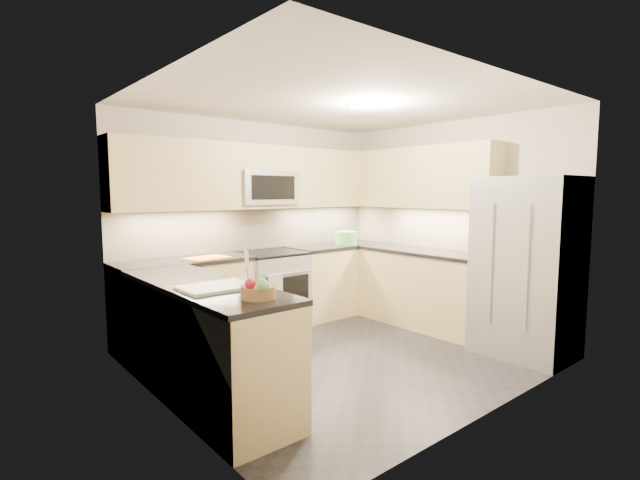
{
  "coord_description": "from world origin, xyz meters",
  "views": [
    {
      "loc": [
        -3.08,
        -3.34,
        1.65
      ],
      "look_at": [
        0.0,
        0.35,
        1.15
      ],
      "focal_mm": 26.0,
      "sensor_mm": 36.0,
      "label": 1
    }
  ],
  "objects": [
    {
      "name": "floor",
      "position": [
        0.0,
        0.0,
        0.0
      ],
      "size": [
        3.6,
        3.2,
        0.0
      ],
      "primitive_type": "cube",
      "color": "#25242A",
      "rests_on": "ground"
    },
    {
      "name": "ceiling",
      "position": [
        0.0,
        0.0,
        2.5
      ],
      "size": [
        3.6,
        3.2,
        0.02
      ],
      "primitive_type": "cube",
      "color": "beige",
      "rests_on": "wall_back"
    },
    {
      "name": "wall_back",
      "position": [
        0.0,
        1.6,
        1.25
      ],
      "size": [
        3.6,
        0.02,
        2.5
      ],
      "primitive_type": "cube",
      "color": "#BEB4A6",
      "rests_on": "floor"
    },
    {
      "name": "wall_front",
      "position": [
        0.0,
        -1.6,
        1.25
      ],
      "size": [
        3.6,
        0.02,
        2.5
      ],
      "primitive_type": "cube",
      "color": "#BEB4A6",
      "rests_on": "floor"
    },
    {
      "name": "wall_left",
      "position": [
        -1.8,
        0.0,
        1.25
      ],
      "size": [
        0.02,
        3.2,
        2.5
      ],
      "primitive_type": "cube",
      "color": "#BEB4A6",
      "rests_on": "floor"
    },
    {
      "name": "wall_right",
      "position": [
        1.8,
        0.0,
        1.25
      ],
      "size": [
        0.02,
        3.2,
        2.5
      ],
      "primitive_type": "cube",
      "color": "#BEB4A6",
      "rests_on": "floor"
    },
    {
      "name": "base_cab_back_left",
      "position": [
        -1.09,
        1.3,
        0.45
      ],
      "size": [
        1.42,
        0.6,
        0.9
      ],
      "primitive_type": "cube",
      "color": "#DAC483",
      "rests_on": "floor"
    },
    {
      "name": "base_cab_back_right",
      "position": [
        1.09,
        1.3,
        0.45
      ],
      "size": [
        1.42,
        0.6,
        0.9
      ],
      "primitive_type": "cube",
      "color": "#DAC483",
      "rests_on": "floor"
    },
    {
      "name": "base_cab_right",
      "position": [
        1.5,
        0.15,
        0.45
      ],
      "size": [
        0.6,
        1.7,
        0.9
      ],
      "primitive_type": "cube",
      "color": "#DAC483",
      "rests_on": "floor"
    },
    {
      "name": "base_cab_peninsula",
      "position": [
        -1.5,
        0.0,
        0.45
      ],
      "size": [
        0.6,
        2.0,
        0.9
      ],
      "primitive_type": "cube",
      "color": "#DAC483",
      "rests_on": "floor"
    },
    {
      "name": "countertop_back_left",
      "position": [
        -1.09,
        1.3,
        0.92
      ],
      "size": [
        1.42,
        0.63,
        0.04
      ],
      "primitive_type": "cube",
      "color": "black",
      "rests_on": "base_cab_back_left"
    },
    {
      "name": "countertop_back_right",
      "position": [
        1.09,
        1.3,
        0.92
      ],
      "size": [
        1.42,
        0.63,
        0.04
      ],
      "primitive_type": "cube",
      "color": "black",
      "rests_on": "base_cab_back_right"
    },
    {
      "name": "countertop_right",
      "position": [
        1.5,
        0.15,
        0.92
      ],
      "size": [
        0.63,
        1.7,
        0.04
      ],
      "primitive_type": "cube",
      "color": "black",
      "rests_on": "base_cab_right"
    },
    {
      "name": "countertop_peninsula",
      "position": [
        -1.5,
        0.0,
        0.92
      ],
      "size": [
        0.63,
        2.0,
        0.04
      ],
      "primitive_type": "cube",
      "color": "black",
      "rests_on": "base_cab_peninsula"
    },
    {
      "name": "upper_cab_back",
      "position": [
        0.0,
        1.43,
        1.83
      ],
      "size": [
        3.6,
        0.35,
        0.75
      ],
      "primitive_type": "cube",
      "color": "#DAC483",
      "rests_on": "wall_back"
    },
    {
      "name": "upper_cab_right",
      "position": [
        1.62,
        0.28,
        1.83
      ],
      "size": [
        0.35,
        1.95,
        0.75
      ],
      "primitive_type": "cube",
      "color": "#DAC483",
      "rests_on": "wall_right"
    },
    {
      "name": "backsplash_back",
      "position": [
        0.0,
        1.6,
        1.2
      ],
      "size": [
        3.6,
        0.01,
        0.51
      ],
      "primitive_type": "cube",
      "color": "tan",
      "rests_on": "wall_back"
    },
    {
      "name": "backsplash_right",
      "position": [
        1.8,
        0.45,
        1.2
      ],
      "size": [
        0.01,
        2.3,
        0.51
      ],
      "primitive_type": "cube",
      "color": "tan",
      "rests_on": "wall_right"
    },
    {
      "name": "gas_range",
      "position": [
        0.0,
        1.28,
        0.46
      ],
      "size": [
        0.76,
        0.65,
        0.91
      ],
      "primitive_type": "cube",
      "color": "#ACAFB4",
      "rests_on": "floor"
    },
    {
      "name": "range_cooktop",
      "position": [
        0.0,
        1.28,
        0.92
      ],
      "size": [
        0.76,
        0.65,
        0.03
      ],
      "primitive_type": "cube",
      "color": "black",
      "rests_on": "gas_range"
    },
    {
      "name": "oven_door_glass",
      "position": [
        0.0,
        0.95,
        0.45
      ],
      "size": [
        0.62,
        0.02,
        0.45
      ],
      "primitive_type": "cube",
      "color": "black",
      "rests_on": "gas_range"
    },
    {
      "name": "oven_handle",
      "position": [
        0.0,
        0.93,
        0.72
      ],
      "size": [
        0.6,
        0.02,
        0.02
      ],
      "primitive_type": "cylinder",
      "rotation": [
        0.0,
        1.57,
        0.0
      ],
      "color": "#B2B5BA",
      "rests_on": "gas_range"
    },
    {
      "name": "microwave",
      "position": [
        0.0,
        1.4,
        1.7
      ],
      "size": [
        0.76,
        0.4,
        0.4
      ],
      "primitive_type": "cube",
      "color": "#9FA1A6",
      "rests_on": "upper_cab_back"
    },
    {
      "name": "microwave_door",
      "position": [
        0.0,
        1.2,
        1.7
      ],
      "size": [
        0.6,
        0.01,
        0.28
      ],
      "primitive_type": "cube",
      "color": "black",
      "rests_on": "microwave"
    },
    {
      "name": "refrigerator",
      "position": [
        1.45,
        -1.15,
        0.9
      ],
      "size": [
        0.7,
        0.9,
        1.8
      ],
      "primitive_type": "cube",
      "color": "#A5A9AD",
      "rests_on": "floor"
    },
    {
      "name": "fridge_handle_left",
      "position": [
        1.08,
        -1.33,
        0.95
      ],
      "size": [
        0.02,
        0.02,
        1.2
      ],
      "primitive_type": "cylinder",
      "color": "#B2B5BA",
      "rests_on": "refrigerator"
    },
    {
      "name": "fridge_handle_right",
      "position": [
        1.08,
        -0.97,
        0.95
      ],
      "size": [
        0.02,
        0.02,
        1.2
      ],
      "primitive_type": "cylinder",
      "color": "#B2B5BA",
      "rests_on": "refrigerator"
    },
    {
      "name": "sink_basin",
      "position": [
        -1.5,
        -0.25,
        0.88
      ],
      "size": [
        0.52,
        0.38,
        0.16
      ],
      "primitive_type": "cube",
      "color": "white",
      "rests_on": "base_cab_peninsula"
    },
    {
      "name": "faucet",
      "position": [
        -1.24,
        -0.25,
        1.08
      ],
      "size": [
        0.03,
        0.03,
        0.28
      ],
      "primitive_type": "cylinder",
      "color": "silver",
      "rests_on": "countertop_peninsula"
    },
    {
      "name": "utensil_bowl",
      "position": [
        1.2,
        1.23,
        1.03
      ],
      "size": [
        0.34,
        0.34,
        0.17
      ],
      "primitive_type": "cylinder",
      "rotation": [
        0.0,
        0.0,
        0.11
      ],
      "color": "#56AB49",
      "rests_on": "countertop_back_right"
    },
    {
      "name": "cutting_board",
      "position": [
        -0.86,
        1.19,
        0.95
      ],
      "size": [
        0.48,
        0.37,
        0.01
      ],
      "primitive_type": "cube",
      "rotation": [
        0.0,
        0.0,
        0.15
      ],
      "color": "orange",
      "rests_on": "countertop_back_left"
    },
    {
      "name": "fruit_basket",
      "position": [
        -1.44,
        -0.73,
        0.98
      ],
      "size": [
        0.25,
        0.25,
        0.09
      ],
      "primitive_type": "cylinder",
      "rotation": [
        0.0,
        0.0,
        -0.09
      ],
      "color": "#996F47",
      "rests_on": "countertop_peninsula"
    },
    {
      "name": "fruit_apple",
      "position": [
        -1.52,
        -0.76,
        1.05
      ],
      "size": [
        0.07,
        0.07,
        0.07
      ],
      "primitive_type": "sphere",
      "color": "red",
      "rests_on": "fruit_basket"
    },
    {
      "name": "fruit_pear",
      "position": [
        -1.48,
        -0.84,
        1.05
      ],
      "size": [
        0.08,
        0.08,
        0.08
      ],
      "primitive_type": "sphere",
      "color": "#67C353",
      "rests_on": "fruit_basket"
    },
    {
      "name": "dish_towel_check",
      "position": [
        -0.19,
        0.91,
        0.55
      ],
      "size": [
        0.17,
        0.05,
        0.33
      ],
      "primitive_type": "cube",
      "rotation": [
        0.0,
        0.0,
        -0.22
      ],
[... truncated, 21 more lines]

